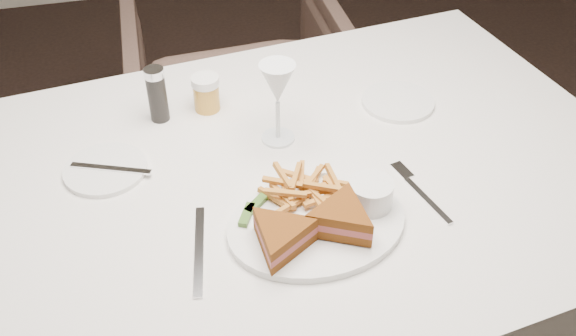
{
  "coord_description": "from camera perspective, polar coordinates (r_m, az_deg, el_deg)",
  "views": [
    {
      "loc": [
        0.02,
        -0.99,
        1.55
      ],
      "look_at": [
        0.24,
        -0.11,
        0.8
      ],
      "focal_mm": 40.0,
      "sensor_mm": 36.0,
      "label": 1
    }
  ],
  "objects": [
    {
      "name": "table",
      "position": [
        1.51,
        -0.48,
        -11.27
      ],
      "size": [
        1.52,
        1.11,
        0.75
      ],
      "primitive_type": "cube",
      "rotation": [
        0.0,
        0.0,
        0.12
      ],
      "color": "silver",
      "rests_on": "ground"
    },
    {
      "name": "chair_far",
      "position": [
        2.21,
        -4.46,
        7.05
      ],
      "size": [
        0.72,
        0.68,
        0.72
      ],
      "primitive_type": "imported",
      "rotation": [
        0.0,
        0.0,
        3.11
      ],
      "color": "#4A352D",
      "rests_on": "ground"
    },
    {
      "name": "table_setting",
      "position": [
        1.17,
        0.55,
        -0.9
      ],
      "size": [
        0.8,
        0.59,
        0.18
      ],
      "color": "white",
      "rests_on": "table"
    }
  ]
}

